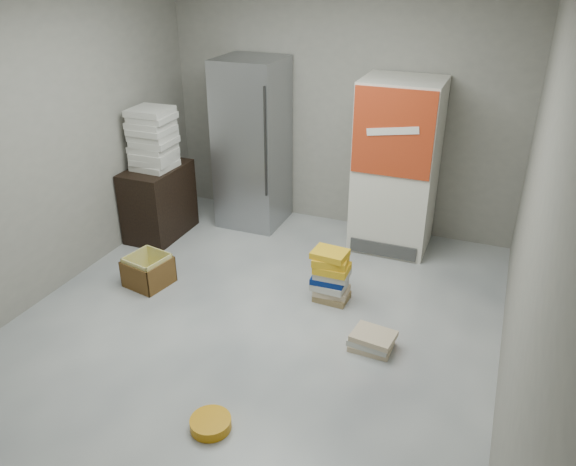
# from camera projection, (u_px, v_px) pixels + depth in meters

# --- Properties ---
(ground) EXTENTS (5.00, 5.00, 0.00)m
(ground) POSITION_uv_depth(u_px,v_px,m) (245.00, 337.00, 4.71)
(ground) COLOR beige
(ground) RESTS_ON ground
(room_shell) EXTENTS (4.04, 5.04, 2.82)m
(room_shell) POSITION_uv_depth(u_px,v_px,m) (236.00, 127.00, 3.91)
(room_shell) COLOR gray
(room_shell) RESTS_ON ground
(steel_fridge) EXTENTS (0.70, 0.72, 1.90)m
(steel_fridge) POSITION_uv_depth(u_px,v_px,m) (253.00, 144.00, 6.35)
(steel_fridge) COLOR #9D9FA4
(steel_fridge) RESTS_ON ground
(coke_cooler) EXTENTS (0.80, 0.73, 1.80)m
(coke_cooler) POSITION_uv_depth(u_px,v_px,m) (396.00, 166.00, 5.82)
(coke_cooler) COLOR silver
(coke_cooler) RESTS_ON ground
(wood_shelf) EXTENTS (0.50, 0.80, 0.80)m
(wood_shelf) POSITION_uv_depth(u_px,v_px,m) (159.00, 201.00, 6.27)
(wood_shelf) COLOR black
(wood_shelf) RESTS_ON ground
(supply_box_stack) EXTENTS (0.44, 0.44, 0.65)m
(supply_box_stack) POSITION_uv_depth(u_px,v_px,m) (153.00, 139.00, 5.94)
(supply_box_stack) COLOR beige
(supply_box_stack) RESTS_ON wood_shelf
(phonebook_stack_main) EXTENTS (0.35, 0.27, 0.51)m
(phonebook_stack_main) POSITION_uv_depth(u_px,v_px,m) (331.00, 276.00, 5.10)
(phonebook_stack_main) COLOR olive
(phonebook_stack_main) RESTS_ON ground
(phonebook_stack_side) EXTENTS (0.38, 0.30, 0.15)m
(phonebook_stack_side) POSITION_uv_depth(u_px,v_px,m) (372.00, 340.00, 4.54)
(phonebook_stack_side) COLOR tan
(phonebook_stack_side) RESTS_ON ground
(cardboard_box) EXTENTS (0.44, 0.44, 0.30)m
(cardboard_box) POSITION_uv_depth(u_px,v_px,m) (149.00, 272.00, 5.41)
(cardboard_box) COLOR gold
(cardboard_box) RESTS_ON ground
(bucket_lid) EXTENTS (0.33, 0.33, 0.08)m
(bucket_lid) POSITION_uv_depth(u_px,v_px,m) (211.00, 424.00, 3.79)
(bucket_lid) COLOR orange
(bucket_lid) RESTS_ON ground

